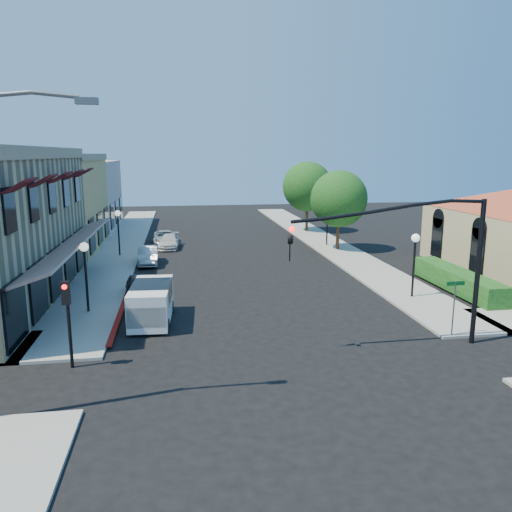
{
  "coord_description": "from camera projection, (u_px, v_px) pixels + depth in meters",
  "views": [
    {
      "loc": [
        -3.93,
        -16.57,
        7.75
      ],
      "look_at": [
        -0.08,
        8.19,
        2.6
      ],
      "focal_mm": 35.0,
      "sensor_mm": 36.0,
      "label": 1
    }
  ],
  "objects": [
    {
      "name": "parked_car_d",
      "position": [
        165.0,
        238.0,
        43.25
      ],
      "size": [
        2.06,
        4.32,
        1.19
      ],
      "primitive_type": "imported",
      "rotation": [
        0.0,
        0.0,
        0.02
      ],
      "color": "#B0B4B6",
      "rests_on": "ground"
    },
    {
      "name": "parked_car_a",
      "position": [
        139.0,
        287.0,
        27.25
      ],
      "size": [
        1.79,
        3.73,
        1.23
      ],
      "primitive_type": "imported",
      "rotation": [
        0.0,
        0.0,
        0.1
      ],
      "color": "black",
      "rests_on": "ground"
    },
    {
      "name": "ground",
      "position": [
        293.0,
        370.0,
        18.19
      ],
      "size": [
        120.0,
        120.0,
        0.0
      ],
      "primitive_type": "plane",
      "color": "black",
      "rests_on": "ground"
    },
    {
      "name": "sidewalk_right",
      "position": [
        320.0,
        239.0,
        45.63
      ],
      "size": [
        3.5,
        50.0,
        0.12
      ],
      "primitive_type": "cube",
      "color": "#9C998D",
      "rests_on": "ground"
    },
    {
      "name": "pink_stucco_building",
      "position": [
        66.0,
        195.0,
        51.93
      ],
      "size": [
        10.0,
        12.0,
        7.0
      ],
      "primitive_type": "cube",
      "color": "tan",
      "rests_on": "ground"
    },
    {
      "name": "signal_mast_arm",
      "position": [
        430.0,
        248.0,
        19.7
      ],
      "size": [
        8.01,
        0.39,
        6.0
      ],
      "color": "black",
      "rests_on": "ground"
    },
    {
      "name": "hedge",
      "position": [
        456.0,
        291.0,
        28.66
      ],
      "size": [
        1.4,
        8.0,
        1.1
      ],
      "primitive_type": "cube",
      "color": "#144112",
      "rests_on": "ground"
    },
    {
      "name": "white_van",
      "position": [
        151.0,
        301.0,
        23.13
      ],
      "size": [
        1.98,
        4.14,
        1.79
      ],
      "color": "silver",
      "rests_on": "ground"
    },
    {
      "name": "lamppost_right_near",
      "position": [
        415.0,
        249.0,
        26.66
      ],
      "size": [
        0.44,
        0.44,
        3.57
      ],
      "color": "black",
      "rests_on": "ground"
    },
    {
      "name": "parked_car_b",
      "position": [
        148.0,
        255.0,
        35.52
      ],
      "size": [
        1.48,
        3.9,
        1.27
      ],
      "primitive_type": "imported",
      "rotation": [
        0.0,
        0.0,
        0.04
      ],
      "color": "#A7A9AC",
      "rests_on": "ground"
    },
    {
      "name": "street_name_sign",
      "position": [
        454.0,
        299.0,
        21.11
      ],
      "size": [
        0.8,
        0.06,
        2.5
      ],
      "color": "#595B5E",
      "rests_on": "ground"
    },
    {
      "name": "street_tree_b",
      "position": [
        307.0,
        186.0,
        49.57
      ],
      "size": [
        4.94,
        4.94,
        7.02
      ],
      "color": "#3A2217",
      "rests_on": "ground"
    },
    {
      "name": "lamppost_left_near",
      "position": [
        85.0,
        259.0,
        24.1
      ],
      "size": [
        0.44,
        0.44,
        3.57
      ],
      "color": "black",
      "rests_on": "ground"
    },
    {
      "name": "yellow_stucco_building",
      "position": [
        34.0,
        204.0,
        40.26
      ],
      "size": [
        10.0,
        12.0,
        7.6
      ],
      "primitive_type": "cube",
      "color": "tan",
      "rests_on": "ground"
    },
    {
      "name": "lamppost_left_far",
      "position": [
        118.0,
        221.0,
        37.65
      ],
      "size": [
        0.44,
        0.44,
        3.57
      ],
      "color": "black",
      "rests_on": "ground"
    },
    {
      "name": "curb_red_strip",
      "position": [
        122.0,
        312.0,
        24.9
      ],
      "size": [
        0.25,
        10.0,
        0.06
      ],
      "primitive_type": "cube",
      "color": "maroon",
      "rests_on": "ground"
    },
    {
      "name": "parked_car_c",
      "position": [
        169.0,
        242.0,
        41.55
      ],
      "size": [
        1.84,
        3.97,
        1.12
      ],
      "primitive_type": "imported",
      "rotation": [
        0.0,
        0.0,
        -0.07
      ],
      "color": "beige",
      "rests_on": "ground"
    },
    {
      "name": "secondary_signal",
      "position": [
        67.0,
        308.0,
        17.88
      ],
      "size": [
        0.28,
        0.42,
        3.32
      ],
      "color": "black",
      "rests_on": "ground"
    },
    {
      "name": "sidewalk_left",
      "position": [
        123.0,
        245.0,
        42.99
      ],
      "size": [
        3.5,
        50.0,
        0.12
      ],
      "primitive_type": "cube",
      "color": "#9C998D",
      "rests_on": "ground"
    },
    {
      "name": "street_tree_a",
      "position": [
        339.0,
        199.0,
        39.96
      ],
      "size": [
        4.56,
        4.56,
        6.48
      ],
      "color": "#3A2217",
      "rests_on": "ground"
    },
    {
      "name": "lamppost_right_far",
      "position": [
        327.0,
        214.0,
        42.15
      ],
      "size": [
        0.44,
        0.44,
        3.57
      ],
      "color": "black",
      "rests_on": "ground"
    }
  ]
}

